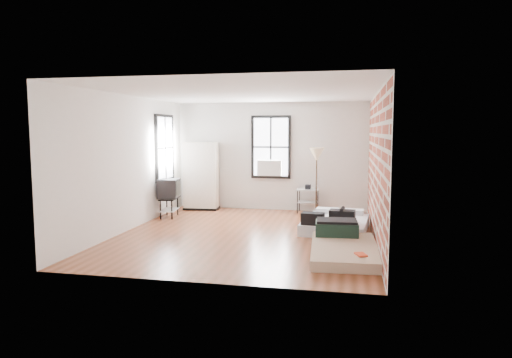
% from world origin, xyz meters
% --- Properties ---
extents(ground, '(6.00, 6.00, 0.00)m').
position_xyz_m(ground, '(0.00, 0.00, 0.00)').
color(ground, brown).
rests_on(ground, ground).
extents(room_shell, '(5.02, 6.02, 2.80)m').
position_xyz_m(room_shell, '(0.23, 0.36, 1.74)').
color(room_shell, silver).
rests_on(room_shell, ground).
extents(mattress_main, '(1.44, 1.84, 0.55)m').
position_xyz_m(mattress_main, '(1.74, 0.75, 0.15)').
color(mattress_main, white).
rests_on(mattress_main, ground).
extents(mattress_bare, '(1.20, 2.13, 0.45)m').
position_xyz_m(mattress_bare, '(1.91, -0.99, 0.13)').
color(mattress_bare, '#C4AB8D').
rests_on(mattress_bare, ground).
extents(wardrobe, '(0.92, 0.56, 1.77)m').
position_xyz_m(wardrobe, '(-1.80, 2.65, 0.88)').
color(wardrobe, black).
rests_on(wardrobe, ground).
extents(side_table, '(0.55, 0.45, 0.71)m').
position_xyz_m(side_table, '(1.00, 2.72, 0.48)').
color(side_table, black).
rests_on(side_table, ground).
extents(floor_lamp, '(0.35, 0.35, 1.65)m').
position_xyz_m(floor_lamp, '(1.23, 2.39, 1.42)').
color(floor_lamp, black).
rests_on(floor_lamp, ground).
extents(tv_stand, '(0.52, 0.69, 0.92)m').
position_xyz_m(tv_stand, '(-2.21, 1.43, 0.66)').
color(tv_stand, black).
rests_on(tv_stand, ground).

